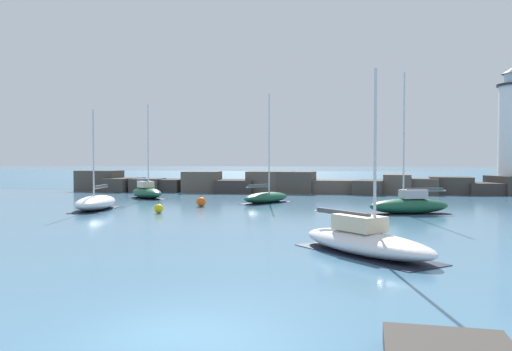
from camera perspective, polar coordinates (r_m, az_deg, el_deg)
ground_plane at (r=11.89m, az=-9.35°, el=-17.27°), size 600.00×600.00×0.00m
open_sea_beyond at (r=119.35m, az=6.79°, el=-0.11°), size 400.00×116.00×0.01m
breakwater_jetty at (r=59.45m, az=7.27°, el=-1.01°), size 59.57×7.71×2.56m
sailboat_moored_0 at (r=40.87m, az=-17.82°, el=-2.95°), size 3.32×6.54×7.76m
sailboat_moored_1 at (r=21.15m, az=12.28°, el=-7.27°), size 6.29×6.87×7.54m
sailboat_moored_2 at (r=37.72m, az=17.14°, el=-3.18°), size 6.27×3.63×10.15m
sailboat_moored_3 at (r=45.16m, az=1.16°, el=-2.47°), size 4.66×5.82×9.89m
sailboat_moored_4 at (r=51.76m, az=-12.39°, el=-1.84°), size 5.38×5.54×9.47m
mooring_buoy_orange_near at (r=37.11m, az=-11.07°, el=-3.73°), size 0.68×0.68×0.88m
mooring_buoy_far_side at (r=41.84m, az=-6.29°, el=-3.01°), size 0.80×0.80×1.00m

